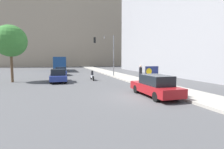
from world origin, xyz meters
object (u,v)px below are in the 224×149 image
at_px(city_bus_on_road, 59,63).
at_px(protest_banner, 152,73).
at_px(parked_car_curbside, 155,86).
at_px(jogger_on_sidewalk, 141,73).
at_px(car_on_road_nearest, 58,76).
at_px(street_tree_near_curb, 10,41).
at_px(traffic_light_pole, 107,49).
at_px(car_on_road_midblock, 61,71).
at_px(motorcycle_on_road, 92,76).
at_px(seated_protester, 159,80).

bearing_deg(city_bus_on_road, protest_banner, -67.59).
bearing_deg(parked_car_curbside, city_bus_on_road, 101.92).
distance_m(protest_banner, city_bus_on_road, 25.53).
bearing_deg(jogger_on_sidewalk, protest_banner, 140.39).
bearing_deg(car_on_road_nearest, street_tree_near_curb, 164.06).
xyz_separation_m(protest_banner, traffic_light_pole, (-3.03, 7.93, 3.13)).
height_order(parked_car_curbside, city_bus_on_road, city_bus_on_road).
distance_m(parked_car_curbside, car_on_road_midblock, 20.00).
relative_size(protest_banner, motorcycle_on_road, 0.81).
bearing_deg(parked_car_curbside, protest_banner, 62.20).
relative_size(car_on_road_midblock, city_bus_on_road, 0.40).
distance_m(seated_protester, motorcycle_on_road, 9.34).
height_order(motorcycle_on_road, street_tree_near_curb, street_tree_near_curb).
xyz_separation_m(parked_car_curbside, street_tree_near_curb, (-11.68, 11.66, 3.94)).
relative_size(parked_car_curbside, city_bus_on_road, 0.44).
height_order(traffic_light_pole, motorcycle_on_road, traffic_light_pole).
height_order(jogger_on_sidewalk, car_on_road_midblock, jogger_on_sidewalk).
bearing_deg(motorcycle_on_road, city_bus_on_road, 101.31).
distance_m(seated_protester, jogger_on_sidewalk, 3.78).
bearing_deg(protest_banner, traffic_light_pole, 110.88).
distance_m(city_bus_on_road, street_tree_near_curb, 19.35).
bearing_deg(car_on_road_midblock, parked_car_curbside, -71.86).
relative_size(city_bus_on_road, motorcycle_on_road, 5.11).
bearing_deg(city_bus_on_road, traffic_light_pole, -66.83).
height_order(traffic_light_pole, car_on_road_midblock, traffic_light_pole).
distance_m(car_on_road_nearest, city_bus_on_road, 19.85).
xyz_separation_m(jogger_on_sidewalk, traffic_light_pole, (-1.68, 7.89, 3.09)).
bearing_deg(car_on_road_nearest, jogger_on_sidewalk, -23.41).
bearing_deg(parked_car_curbside, car_on_road_nearest, 122.86).
relative_size(jogger_on_sidewalk, city_bus_on_road, 0.17).
relative_size(seated_protester, car_on_road_midblock, 0.28).
relative_size(traffic_light_pole, motorcycle_on_road, 2.87).
bearing_deg(motorcycle_on_road, jogger_on_sidewalk, -43.97).
distance_m(protest_banner, car_on_road_nearest, 10.68).
height_order(protest_banner, street_tree_near_curb, street_tree_near_curb).
xyz_separation_m(seated_protester, jogger_on_sidewalk, (0.02, 3.77, 0.30)).
bearing_deg(car_on_road_midblock, city_bus_on_road, 90.58).
height_order(car_on_road_midblock, city_bus_on_road, city_bus_on_road).
bearing_deg(motorcycle_on_road, seated_protester, -60.98).
height_order(traffic_light_pole, city_bus_on_road, traffic_light_pole).
height_order(car_on_road_nearest, car_on_road_midblock, car_on_road_nearest).
bearing_deg(city_bus_on_road, seated_protester, -72.98).
height_order(seated_protester, car_on_road_midblock, seated_protester).
relative_size(traffic_light_pole, car_on_road_nearest, 1.36).
distance_m(seated_protester, car_on_road_midblock, 18.28).
relative_size(jogger_on_sidewalk, street_tree_near_curb, 0.28).
bearing_deg(car_on_road_nearest, car_on_road_midblock, 87.63).
distance_m(seated_protester, car_on_road_nearest, 11.43).
xyz_separation_m(protest_banner, car_on_road_nearest, (-9.98, 3.78, -0.32)).
bearing_deg(traffic_light_pole, jogger_on_sidewalk, -77.96).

